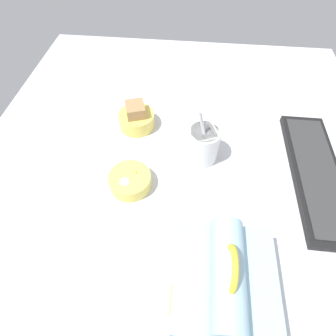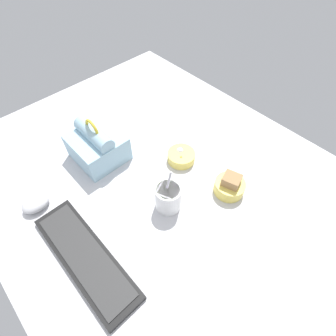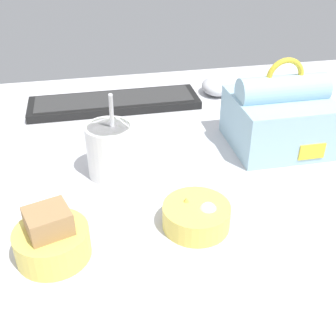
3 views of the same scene
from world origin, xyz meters
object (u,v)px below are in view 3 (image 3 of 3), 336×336
object	(u,v)px
computer_mouse	(215,87)
soup_cup	(111,149)
lunch_bag	(279,117)
bento_bowl_sandwich	(52,239)
bento_bowl_snacks	(196,215)
keyboard	(115,102)

from	to	relation	value
computer_mouse	soup_cup	bearing A→B (deg)	-132.59
soup_cup	lunch_bag	bearing A→B (deg)	7.13
lunch_bag	bento_bowl_sandwich	bearing A→B (deg)	-151.63
bento_bowl_sandwich	computer_mouse	xyz separation A→B (cm)	(38.47, 50.12, -0.96)
soup_cup	bento_bowl_snacks	bearing A→B (deg)	-56.95
lunch_bag	computer_mouse	bearing A→B (deg)	98.51
bento_bowl_snacks	lunch_bag	bearing A→B (deg)	43.63
keyboard	bento_bowl_sandwich	xyz separation A→B (cm)	(-12.99, -47.69, 1.86)
lunch_bag	keyboard	bearing A→B (deg)	140.09
keyboard	computer_mouse	bearing A→B (deg)	5.46
bento_bowl_sandwich	soup_cup	bearing A→B (deg)	62.70
lunch_bag	computer_mouse	world-z (taller)	lunch_bag
keyboard	bento_bowl_sandwich	distance (cm)	49.46
lunch_bag	soup_cup	size ratio (longest dim) A/B	1.13
lunch_bag	bento_bowl_sandwich	distance (cm)	48.45
bento_bowl_sandwich	bento_bowl_snacks	xyz separation A→B (cm)	(20.65, 2.10, -0.90)
bento_bowl_sandwich	computer_mouse	world-z (taller)	bento_bowl_sandwich
soup_cup	bento_bowl_sandwich	bearing A→B (deg)	-117.30
soup_cup	keyboard	bearing A→B (deg)	83.57
keyboard	bento_bowl_snacks	distance (cm)	46.24
lunch_bag	bento_bowl_sandwich	xyz separation A→B (cm)	(-42.54, -22.97, -3.20)
bento_bowl_sandwich	bento_bowl_snacks	world-z (taller)	bento_bowl_sandwich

